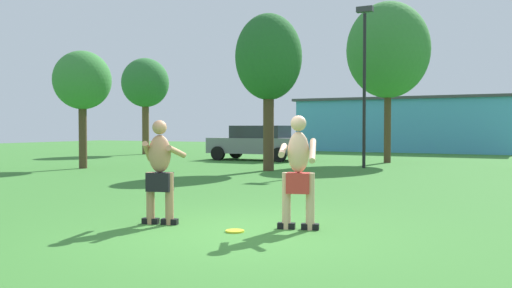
{
  "coord_description": "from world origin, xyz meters",
  "views": [
    {
      "loc": [
        3.67,
        -6.67,
        1.52
      ],
      "look_at": [
        -0.41,
        1.33,
        1.23
      ],
      "focal_mm": 37.73,
      "sensor_mm": 36.0,
      "label": 1
    }
  ],
  "objects_px": {
    "player_in_black": "(160,170)",
    "tree_right_field": "(269,59)",
    "player_near": "(298,170)",
    "car_gray_near_post": "(257,142)",
    "tree_behind_players": "(82,81)",
    "frisbee": "(235,231)",
    "lamp_post": "(364,70)",
    "tree_left_field": "(145,84)",
    "tree_near_building": "(388,50)"
  },
  "relations": [
    {
      "from": "tree_right_field",
      "to": "tree_behind_players",
      "type": "bearing_deg",
      "value": -161.73
    },
    {
      "from": "player_in_black",
      "to": "frisbee",
      "type": "relative_size",
      "value": 5.94
    },
    {
      "from": "player_in_black",
      "to": "tree_left_field",
      "type": "bearing_deg",
      "value": 129.14
    },
    {
      "from": "tree_left_field",
      "to": "tree_behind_players",
      "type": "bearing_deg",
      "value": -64.07
    },
    {
      "from": "frisbee",
      "to": "tree_near_building",
      "type": "xyz_separation_m",
      "value": [
        -1.59,
        16.12,
        4.74
      ]
    },
    {
      "from": "player_in_black",
      "to": "tree_behind_players",
      "type": "relative_size",
      "value": 0.38
    },
    {
      "from": "car_gray_near_post",
      "to": "tree_left_field",
      "type": "bearing_deg",
      "value": 166.03
    },
    {
      "from": "player_near",
      "to": "tree_behind_players",
      "type": "relative_size",
      "value": 0.39
    },
    {
      "from": "lamp_post",
      "to": "tree_right_field",
      "type": "xyz_separation_m",
      "value": [
        -2.64,
        -2.65,
        0.26
      ]
    },
    {
      "from": "lamp_post",
      "to": "tree_near_building",
      "type": "height_order",
      "value": "tree_near_building"
    },
    {
      "from": "tree_behind_players",
      "to": "tree_near_building",
      "type": "relative_size",
      "value": 0.63
    },
    {
      "from": "tree_near_building",
      "to": "tree_behind_players",
      "type": "bearing_deg",
      "value": -138.35
    },
    {
      "from": "tree_left_field",
      "to": "tree_near_building",
      "type": "relative_size",
      "value": 0.79
    },
    {
      "from": "frisbee",
      "to": "tree_right_field",
      "type": "relative_size",
      "value": 0.05
    },
    {
      "from": "player_in_black",
      "to": "tree_behind_players",
      "type": "xyz_separation_m",
      "value": [
        -9.47,
        7.9,
        2.34
      ]
    },
    {
      "from": "tree_near_building",
      "to": "frisbee",
      "type": "bearing_deg",
      "value": -84.36
    },
    {
      "from": "player_in_black",
      "to": "tree_right_field",
      "type": "xyz_separation_m",
      "value": [
        -2.95,
        10.06,
        3.03
      ]
    },
    {
      "from": "player_near",
      "to": "player_in_black",
      "type": "bearing_deg",
      "value": -164.61
    },
    {
      "from": "car_gray_near_post",
      "to": "tree_behind_players",
      "type": "relative_size",
      "value": 1.01
    },
    {
      "from": "frisbee",
      "to": "tree_behind_players",
      "type": "xyz_separation_m",
      "value": [
        -10.81,
        7.92,
        3.18
      ]
    },
    {
      "from": "lamp_post",
      "to": "tree_left_field",
      "type": "distance_m",
      "value": 14.37
    },
    {
      "from": "frisbee",
      "to": "tree_left_field",
      "type": "bearing_deg",
      "value": 131.71
    },
    {
      "from": "lamp_post",
      "to": "tree_left_field",
      "type": "xyz_separation_m",
      "value": [
        -13.66,
        4.45,
        0.31
      ]
    },
    {
      "from": "tree_behind_players",
      "to": "player_in_black",
      "type": "bearing_deg",
      "value": -39.86
    },
    {
      "from": "tree_near_building",
      "to": "lamp_post",
      "type": "bearing_deg",
      "value": -91.11
    },
    {
      "from": "frisbee",
      "to": "player_near",
      "type": "bearing_deg",
      "value": 38.45
    },
    {
      "from": "frisbee",
      "to": "tree_right_field",
      "type": "bearing_deg",
      "value": 113.08
    },
    {
      "from": "frisbee",
      "to": "tree_behind_players",
      "type": "bearing_deg",
      "value": 143.77
    },
    {
      "from": "player_near",
      "to": "car_gray_near_post",
      "type": "height_order",
      "value": "player_near"
    },
    {
      "from": "tree_right_field",
      "to": "tree_behind_players",
      "type": "relative_size",
      "value": 1.26
    },
    {
      "from": "player_in_black",
      "to": "car_gray_near_post",
      "type": "relative_size",
      "value": 0.37
    },
    {
      "from": "player_in_black",
      "to": "car_gray_near_post",
      "type": "height_order",
      "value": "player_in_black"
    },
    {
      "from": "car_gray_near_post",
      "to": "lamp_post",
      "type": "distance_m",
      "value": 6.77
    },
    {
      "from": "tree_behind_players",
      "to": "tree_near_building",
      "type": "xyz_separation_m",
      "value": [
        9.22,
        8.2,
        1.57
      ]
    },
    {
      "from": "tree_right_field",
      "to": "tree_near_building",
      "type": "distance_m",
      "value": 6.68
    },
    {
      "from": "player_near",
      "to": "tree_left_field",
      "type": "xyz_separation_m",
      "value": [
        -16.06,
        16.59,
        3.04
      ]
    },
    {
      "from": "frisbee",
      "to": "tree_left_field",
      "type": "relative_size",
      "value": 0.05
    },
    {
      "from": "player_near",
      "to": "player_in_black",
      "type": "height_order",
      "value": "player_near"
    },
    {
      "from": "player_near",
      "to": "car_gray_near_post",
      "type": "bearing_deg",
      "value": 118.89
    },
    {
      "from": "tree_left_field",
      "to": "tree_near_building",
      "type": "xyz_separation_m",
      "value": [
        13.72,
        -1.06,
        0.83
      ]
    },
    {
      "from": "car_gray_near_post",
      "to": "tree_right_field",
      "type": "relative_size",
      "value": 0.8
    },
    {
      "from": "tree_right_field",
      "to": "tree_near_building",
      "type": "height_order",
      "value": "tree_near_building"
    },
    {
      "from": "player_in_black",
      "to": "car_gray_near_post",
      "type": "xyz_separation_m",
      "value": [
        -5.97,
        15.17,
        -0.03
      ]
    },
    {
      "from": "player_in_black",
      "to": "tree_left_field",
      "type": "height_order",
      "value": "tree_left_field"
    },
    {
      "from": "frisbee",
      "to": "car_gray_near_post",
      "type": "relative_size",
      "value": 0.06
    },
    {
      "from": "player_near",
      "to": "lamp_post",
      "type": "bearing_deg",
      "value": 101.19
    },
    {
      "from": "player_near",
      "to": "tree_right_field",
      "type": "relative_size",
      "value": 0.31
    },
    {
      "from": "player_in_black",
      "to": "frisbee",
      "type": "distance_m",
      "value": 1.58
    },
    {
      "from": "car_gray_near_post",
      "to": "tree_behind_players",
      "type": "distance_m",
      "value": 8.41
    },
    {
      "from": "tree_behind_players",
      "to": "tree_near_building",
      "type": "distance_m",
      "value": 12.44
    }
  ]
}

